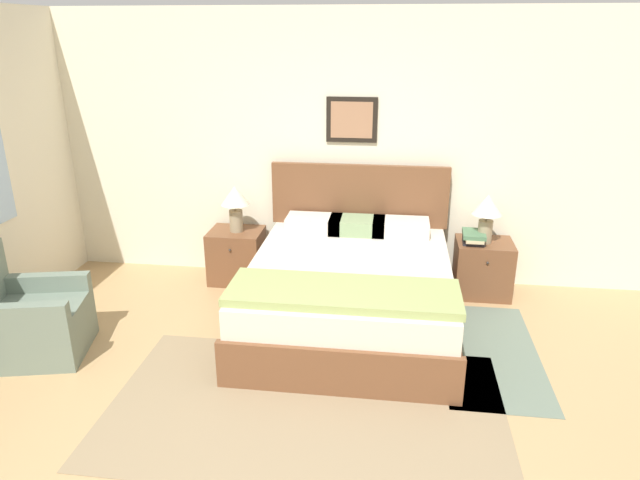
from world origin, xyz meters
The scene contains 13 objects.
ground_plane centered at (0.00, 0.00, 0.00)m, with size 16.00×16.00×0.00m, color tan.
wall_back centered at (0.00, 2.95, 1.30)m, with size 7.81×0.09×2.60m.
area_rug_main centered at (0.08, 0.68, 0.00)m, with size 2.65×1.59×0.01m.
area_rug_bedside centered at (1.41, 1.56, 0.00)m, with size 0.75×1.58×0.01m.
bed centered at (0.27, 1.87, 0.33)m, with size 1.71×2.04×1.19m.
armchair centered at (-2.16, 1.07, 0.29)m, with size 0.88×0.80×0.86m.
nightstand_near_window centered at (-0.93, 2.65, 0.26)m, with size 0.52×0.46×0.53m.
nightstand_by_door centered at (1.47, 2.65, 0.26)m, with size 0.52×0.46×0.53m.
table_lamp_near_window centered at (-0.92, 2.64, 0.84)m, with size 0.28×0.28×0.46m.
table_lamp_by_door centered at (1.46, 2.64, 0.84)m, with size 0.28×0.28×0.46m.
book_thick_bottom centered at (1.35, 2.61, 0.55)m, with size 0.21×0.21×0.04m.
book_hardcover_middle centered at (1.35, 2.61, 0.58)m, with size 0.16×0.28×0.03m.
book_novel_upper centered at (1.35, 2.61, 0.62)m, with size 0.22×0.28×0.04m.
Camera 1 is at (0.60, -2.49, 2.39)m, focal length 32.00 mm.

